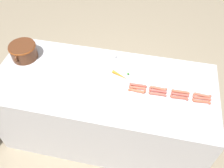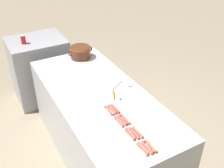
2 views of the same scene
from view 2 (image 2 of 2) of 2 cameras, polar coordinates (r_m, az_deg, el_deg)
ground_plane at (r=3.51m, az=-2.39°, el=-14.45°), size 20.00×20.00×0.00m
griddle_counter at (r=3.19m, az=-2.58°, el=-8.78°), size 0.95×2.19×0.92m
back_cabinet at (r=4.38m, az=-15.09°, el=3.05°), size 0.83×0.70×1.00m
hot_dog_0 at (r=2.27m, az=6.56°, el=-13.54°), size 0.04×0.17×0.03m
hot_dog_1 at (r=2.39m, az=3.89°, el=-10.62°), size 0.03×0.17×0.03m
hot_dog_2 at (r=2.51m, az=1.49°, el=-7.98°), size 0.03×0.17×0.03m
hot_dog_3 at (r=2.64m, az=-0.64°, el=-5.65°), size 0.04×0.17×0.03m
hot_dog_4 at (r=2.29m, az=7.47°, el=-13.27°), size 0.03×0.17×0.03m
hot_dog_5 at (r=2.40m, az=4.73°, el=-10.39°), size 0.03×0.17×0.03m
hot_dog_6 at (r=2.53m, az=2.20°, el=-7.70°), size 0.03×0.17×0.03m
hot_dog_7 at (r=2.66m, az=0.07°, el=-5.40°), size 0.03×0.17×0.03m
hot_dog_8 at (r=2.30m, az=8.24°, el=-13.00°), size 0.04×0.17×0.03m
hot_dog_9 at (r=2.41m, az=5.48°, el=-10.19°), size 0.03×0.17×0.03m
hot_dog_10 at (r=2.54m, az=2.86°, el=-7.49°), size 0.04×0.17×0.03m
hot_dog_11 at (r=2.67m, az=0.72°, el=-5.22°), size 0.03×0.17×0.03m
bean_pot at (r=3.64m, az=-6.77°, el=6.89°), size 0.35×0.28×0.16m
serving_spoon at (r=3.03m, az=2.81°, el=-0.23°), size 0.25×0.17×0.02m
carrot at (r=2.84m, az=0.45°, el=-2.58°), size 0.10×0.17×0.03m
soda_can at (r=4.05m, az=-18.41°, el=8.98°), size 0.07×0.07×0.13m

